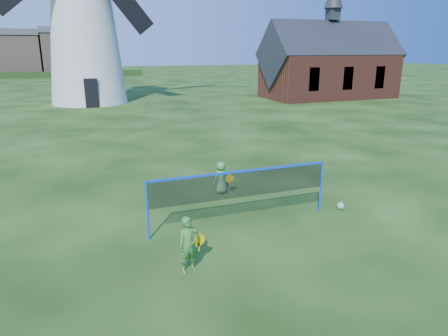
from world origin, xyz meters
name	(u,v)px	position (x,y,z in m)	size (l,w,h in m)	color
ground	(224,227)	(0.00, 0.00, 0.00)	(220.00, 220.00, 0.00)	black
windmill	(83,23)	(-1.89, 28.52, 6.74)	(13.31, 6.41, 19.02)	white
chapel	(329,66)	(20.31, 24.81, 3.08)	(12.93, 6.27, 10.93)	brown
badminton_net	(241,185)	(0.49, -0.02, 1.14)	(5.05, 0.05, 1.55)	blue
player_girl	(189,245)	(-1.48, -1.83, 0.63)	(0.67, 0.39, 1.25)	#3F8234
player_boy	(221,178)	(0.87, 2.54, 0.54)	(0.65, 0.45, 1.07)	#4EA152
play_ball	(341,206)	(3.71, -0.06, 0.11)	(0.22, 0.22, 0.22)	green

